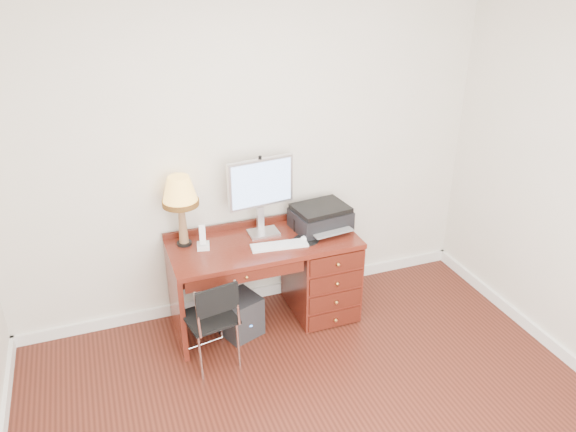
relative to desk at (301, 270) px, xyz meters
name	(u,v)px	position (x,y,z in m)	size (l,w,h in m)	color
room_shell	(298,372)	(-0.32, -0.77, -0.36)	(4.00, 4.00, 4.00)	silver
desk	(301,270)	(0.00, 0.00, 0.00)	(1.50, 0.67, 0.75)	maroon
monitor	(261,187)	(-0.28, 0.16, 0.74)	(0.55, 0.21, 0.63)	silver
keyboard	(279,245)	(-0.23, -0.12, 0.35)	(0.45, 0.13, 0.02)	white
mouse_pad	(306,239)	(0.00, -0.10, 0.35)	(0.21, 0.21, 0.04)	black
printer	(321,217)	(0.19, 0.06, 0.43)	(0.49, 0.40, 0.20)	black
leg_lamp	(180,195)	(-0.92, 0.17, 0.76)	(0.28, 0.28, 0.57)	black
phone	(203,242)	(-0.80, 0.05, 0.40)	(0.11, 0.11, 0.20)	white
pen_cup	(298,225)	(0.00, 0.08, 0.39)	(0.08, 0.08, 0.10)	black
chair	(211,315)	(-0.86, -0.42, 0.04)	(0.41, 0.41, 0.75)	black
equipment_box	(240,315)	(-0.57, -0.11, -0.24)	(0.29, 0.29, 0.34)	black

